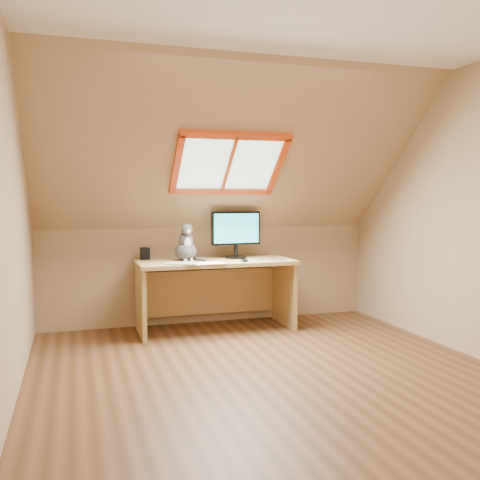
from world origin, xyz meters
name	(u,v)px	position (x,y,z in m)	size (l,w,h in m)	color
ground	(267,372)	(0.00, 0.00, 0.00)	(3.50, 3.50, 0.00)	brown
room_shell	(273,181)	(0.00, -0.09, 1.43)	(3.52, 3.52, 2.41)	tan
desk	(214,281)	(-0.04, 1.45, 0.48)	(1.53, 0.67, 0.70)	tan
monitor	(236,231)	(0.20, 1.47, 0.97)	(0.52, 0.22, 0.48)	black
cat	(186,247)	(-0.33, 1.41, 0.84)	(0.23, 0.27, 0.39)	#4C4643
desk_speaker	(145,254)	(-0.70, 1.63, 0.76)	(0.08, 0.08, 0.12)	black
graphics_tablet	(183,263)	(-0.41, 1.16, 0.70)	(0.29, 0.21, 0.01)	#B2B2B7
mouse	(245,260)	(0.19, 1.15, 0.71)	(0.05, 0.10, 0.03)	black
papers	(213,263)	(-0.13, 1.12, 0.70)	(0.33, 0.27, 0.00)	white
cables	(264,259)	(0.42, 1.26, 0.70)	(0.51, 0.26, 0.01)	silver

